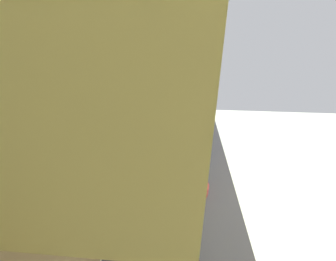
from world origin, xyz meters
TOP-DOWN VIEW (x-y plane):
  - ground_plane at (0.00, 0.00)m, footprint 5.95×5.95m
  - wall_back at (0.00, 1.69)m, footprint 3.84×0.12m
  - counter_run at (-0.44, 1.34)m, footprint 2.82×0.62m
  - upper_cabinets at (-0.44, 1.47)m, footprint 1.91×0.32m
  - oven_range at (1.31, 1.30)m, footprint 0.70×0.67m
  - microwave at (-0.11, 1.35)m, footprint 0.48×0.39m
  - bowl at (-0.67, 1.27)m, footprint 0.19×0.19m
  - kettle at (0.42, 1.27)m, footprint 0.18×0.13m

SIDE VIEW (x-z plane):
  - ground_plane at x=0.00m, z-range 0.00..0.00m
  - counter_run at x=-0.44m, z-range 0.00..0.93m
  - oven_range at x=1.31m, z-range -0.07..1.03m
  - bowl at x=-0.67m, z-range 0.93..0.98m
  - kettle at x=0.42m, z-range 0.92..1.08m
  - microwave at x=-0.11m, z-range 0.93..1.25m
  - wall_back at x=0.00m, z-range 0.00..2.74m
  - upper_cabinets at x=-0.44m, z-range 1.49..2.14m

